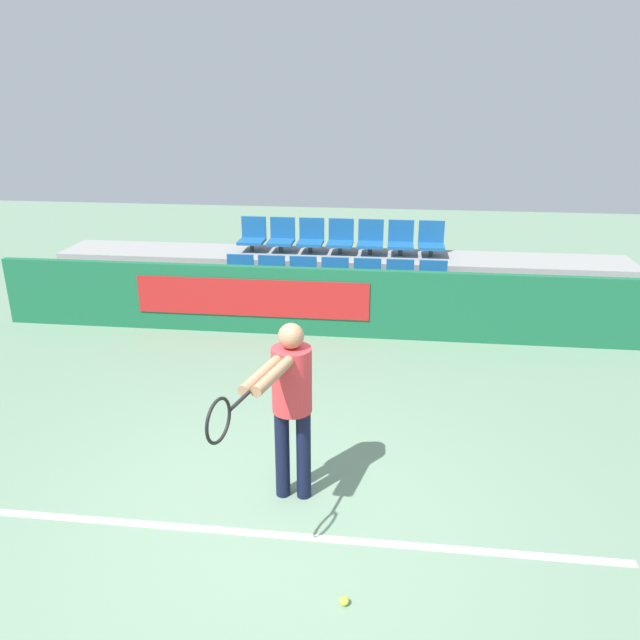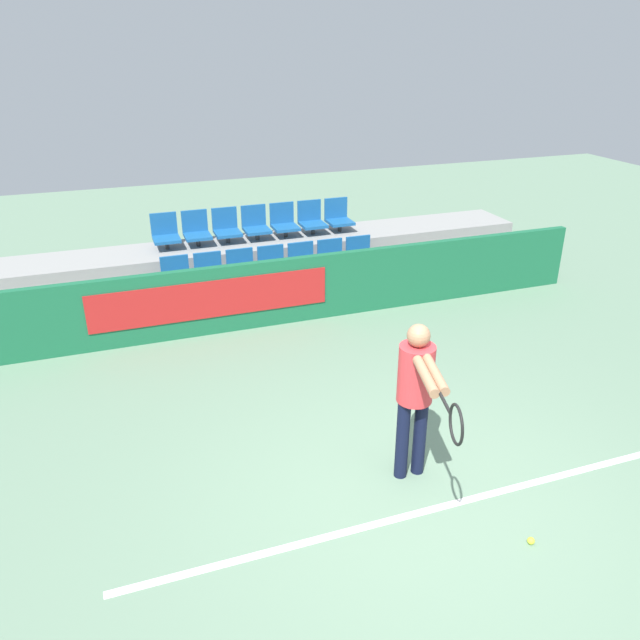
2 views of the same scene
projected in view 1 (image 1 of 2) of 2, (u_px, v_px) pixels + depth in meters
ground_plane at (274, 525)px, 5.29m from camera, size 30.00×30.00×0.00m
court_baseline at (272, 534)px, 5.18m from camera, size 5.80×0.08×0.01m
barrier_wall at (327, 302)px, 9.19m from camera, size 10.08×0.14×1.03m
bleacher_tier_front at (333, 309)px, 9.87m from camera, size 9.68×1.06×0.41m
bleacher_tier_middle at (339, 277)px, 10.78m from camera, size 9.68×1.06×0.82m
stadium_chair_0 at (239, 276)px, 10.00m from camera, size 0.43×0.46×0.57m
stadium_chair_1 at (270, 277)px, 9.95m from camera, size 0.43×0.46×0.57m
stadium_chair_2 at (302, 278)px, 9.89m from camera, size 0.43×0.46×0.57m
stadium_chair_3 at (334, 279)px, 9.83m from camera, size 0.43×0.46×0.57m
stadium_chair_4 at (367, 280)px, 9.77m from camera, size 0.43×0.46×0.57m
stadium_chair_5 at (400, 281)px, 9.72m from camera, size 0.43×0.46×0.57m
stadium_chair_6 at (433, 283)px, 9.66m from camera, size 0.43×0.46×0.57m
stadium_chair_7 at (253, 236)px, 10.85m from camera, size 0.43×0.46×0.57m
stadium_chair_8 at (282, 237)px, 10.79m from camera, size 0.43×0.46×0.57m
stadium_chair_9 at (311, 238)px, 10.74m from camera, size 0.43×0.46×0.57m
stadium_chair_10 at (340, 239)px, 10.68m from camera, size 0.43×0.46×0.57m
stadium_chair_11 at (370, 239)px, 10.62m from camera, size 0.43×0.46×0.57m
stadium_chair_12 at (401, 240)px, 10.56m from camera, size 0.43×0.46×0.57m
stadium_chair_13 at (431, 241)px, 10.51m from camera, size 0.43×0.46×0.57m
tennis_player at (289, 395)px, 5.27m from camera, size 0.52×1.51×1.67m
tennis_ball at (344, 601)px, 4.47m from camera, size 0.07×0.07×0.07m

